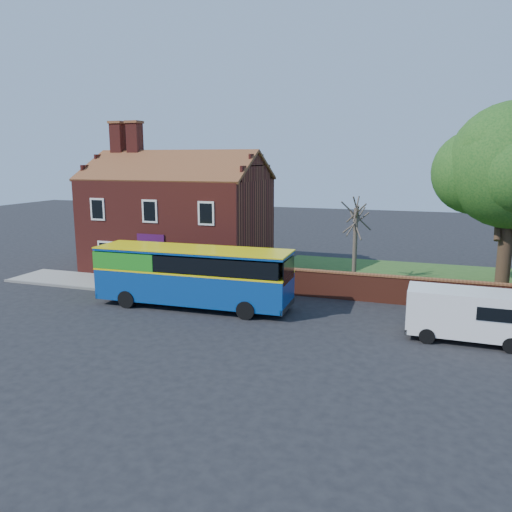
% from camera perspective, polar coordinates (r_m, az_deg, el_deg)
% --- Properties ---
extents(ground, '(120.00, 120.00, 0.00)m').
position_cam_1_polar(ground, '(24.41, -6.38, -7.99)').
color(ground, black).
rests_on(ground, ground).
extents(pavement, '(18.00, 3.50, 0.12)m').
position_cam_1_polar(pavement, '(32.49, -13.29, -3.29)').
color(pavement, gray).
rests_on(pavement, ground).
extents(kerb, '(18.00, 0.15, 0.14)m').
position_cam_1_polar(kerb, '(31.07, -15.00, -4.00)').
color(kerb, slate).
rests_on(kerb, ground).
extents(grass_strip, '(26.00, 12.00, 0.04)m').
position_cam_1_polar(grass_strip, '(34.88, 23.36, -3.00)').
color(grass_strip, '#426B28').
rests_on(grass_strip, ground).
extents(shop_building, '(12.30, 8.13, 10.50)m').
position_cam_1_polar(shop_building, '(36.79, -8.81, 3.85)').
color(shop_building, maroon).
rests_on(shop_building, ground).
extents(boundary_wall, '(22.00, 0.38, 1.60)m').
position_cam_1_polar(boundary_wall, '(28.89, 24.34, -4.23)').
color(boundary_wall, maroon).
rests_on(boundary_wall, ground).
extents(bus, '(10.72, 2.99, 3.24)m').
position_cam_1_polar(bus, '(27.24, -7.86, -1.99)').
color(bus, navy).
rests_on(bus, ground).
extents(van_near, '(5.21, 2.24, 2.27)m').
position_cam_1_polar(van_near, '(23.95, 23.15, -6.02)').
color(van_near, white).
rests_on(van_near, ground).
extents(bare_tree, '(2.00, 2.38, 5.33)m').
position_cam_1_polar(bare_tree, '(32.71, 11.26, 1.68)').
color(bare_tree, '#4C4238').
rests_on(bare_tree, ground).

